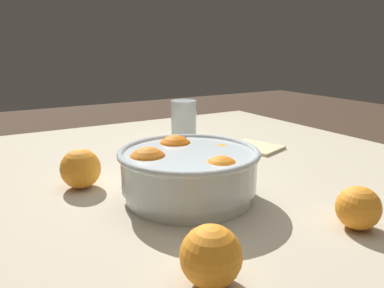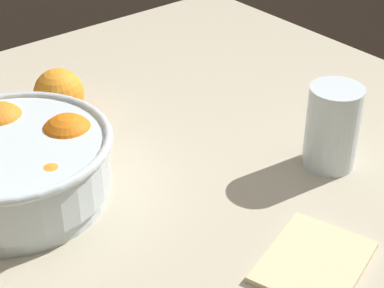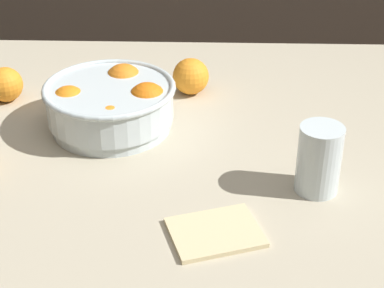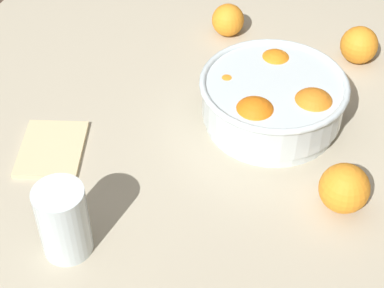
{
  "view_description": "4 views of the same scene",
  "coord_description": "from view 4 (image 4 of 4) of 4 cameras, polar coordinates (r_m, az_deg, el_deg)",
  "views": [
    {
      "loc": [
        -0.68,
        0.45,
        1.02
      ],
      "look_at": [
        0.1,
        -0.01,
        0.79
      ],
      "focal_mm": 35.0,
      "sensor_mm": 36.0,
      "label": 1
    },
    {
      "loc": [
        -0.36,
        -0.57,
        1.27
      ],
      "look_at": [
        0.1,
        0.0,
        0.8
      ],
      "focal_mm": 60.0,
      "sensor_mm": 36.0,
      "label": 2
    },
    {
      "loc": [
        0.1,
        -1.02,
        1.39
      ],
      "look_at": [
        0.07,
        -0.02,
        0.79
      ],
      "focal_mm": 60.0,
      "sensor_mm": 36.0,
      "label": 3
    },
    {
      "loc": [
        0.78,
        0.3,
        1.54
      ],
      "look_at": [
        0.07,
        0.03,
        0.81
      ],
      "focal_mm": 60.0,
      "sensor_mm": 36.0,
      "label": 4
    }
  ],
  "objects": [
    {
      "name": "fruit_bowl",
      "position": [
        1.16,
        7.13,
        3.89
      ],
      "size": [
        0.27,
        0.27,
        0.11
      ],
      "color": "silver",
      "rests_on": "dining_table"
    },
    {
      "name": "juice_glass",
      "position": [
        0.97,
        -11.31,
        -6.98
      ],
      "size": [
        0.08,
        0.08,
        0.12
      ],
      "color": "#F4A314",
      "rests_on": "dining_table"
    },
    {
      "name": "dining_table",
      "position": [
        1.2,
        -0.1,
        -2.07
      ],
      "size": [
        1.29,
        1.16,
        0.74
      ],
      "color": "#B7AD93",
      "rests_on": "ground_plane"
    },
    {
      "name": "napkin",
      "position": [
        1.16,
        -12.36,
        -0.42
      ],
      "size": [
        0.17,
        0.15,
        0.01
      ],
      "primitive_type": "cube",
      "rotation": [
        0.0,
        0.0,
        0.32
      ],
      "color": "beige",
      "rests_on": "dining_table"
    },
    {
      "name": "orange_loose_near_bowl",
      "position": [
        1.04,
        13.38,
        -3.85
      ],
      "size": [
        0.08,
        0.08,
        0.08
      ],
      "primitive_type": "sphere",
      "color": "orange",
      "rests_on": "dining_table"
    },
    {
      "name": "orange_loose_aside",
      "position": [
        1.36,
        14.63,
        8.51
      ],
      "size": [
        0.08,
        0.08,
        0.08
      ],
      "primitive_type": "sphere",
      "color": "orange",
      "rests_on": "dining_table"
    },
    {
      "name": "orange_loose_front",
      "position": [
        1.4,
        3.22,
        10.95
      ],
      "size": [
        0.07,
        0.07,
        0.07
      ],
      "primitive_type": "sphere",
      "color": "orange",
      "rests_on": "dining_table"
    }
  ]
}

